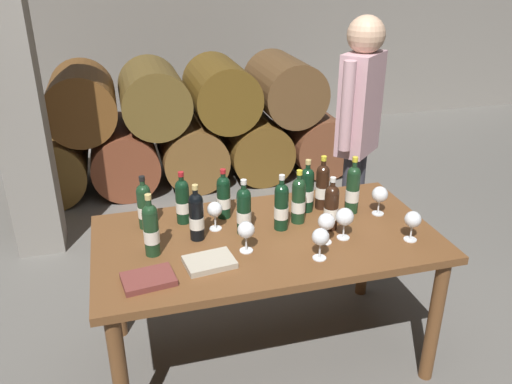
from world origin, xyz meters
The scene contains 27 objects.
ground_plane centered at (0.00, 0.00, 0.00)m, with size 14.00×14.00×0.00m, color #66635E.
cellar_back_wall centered at (0.00, 4.20, 1.40)m, with size 10.00×0.24×2.80m, color gray.
barrel_stack centered at (0.00, 2.60, 0.54)m, with size 3.12×0.90×1.15m.
stone_pillar centered at (-1.30, 1.60, 1.30)m, with size 0.32×0.32×2.60m, color gray.
dining_table centered at (0.00, 0.00, 0.67)m, with size 1.70×0.90×0.76m.
wine_bottle_0 centered at (0.20, 0.10, 0.89)m, with size 0.07×0.07×0.29m.
wine_bottle_1 centered at (-0.57, 0.25, 0.88)m, with size 0.07×0.07×0.28m.
wine_bottle_2 centered at (-0.34, 0.06, 0.89)m, with size 0.07×0.07×0.29m.
wine_bottle_3 centered at (-0.16, 0.26, 0.88)m, with size 0.07×0.07×0.27m.
wine_bottle_4 centered at (0.38, 0.22, 0.89)m, with size 0.07×0.07×0.30m.
wine_bottle_5 centered at (0.29, 0.21, 0.89)m, with size 0.07×0.07×0.30m.
wine_bottle_6 centered at (0.33, -0.02, 0.88)m, with size 0.07×0.07×0.28m.
wine_bottle_7 centered at (0.09, 0.05, 0.89)m, with size 0.07×0.07×0.30m.
wine_bottle_8 centered at (-0.38, 0.25, 0.88)m, with size 0.07×0.07×0.28m.
wine_bottle_9 centered at (0.52, 0.13, 0.90)m, with size 0.07×0.07×0.32m.
wine_bottle_10 centered at (-0.10, 0.06, 0.89)m, with size 0.07×0.07×0.29m.
wine_bottle_11 centered at (-0.56, -0.03, 0.89)m, with size 0.07×0.07×0.31m.
wine_glass_0 centered at (0.17, -0.27, 0.87)m, with size 0.08×0.08×0.15m.
wine_glass_1 centered at (-0.23, 0.13, 0.87)m, with size 0.08×0.08×0.15m.
wine_glass_2 centered at (0.65, 0.07, 0.87)m, with size 0.09×0.09×0.16m.
wine_glass_3 centered at (0.36, -0.13, 0.87)m, with size 0.09×0.09×0.16m.
wine_glass_4 centered at (0.67, -0.23, 0.87)m, with size 0.08×0.08×0.15m.
wine_glass_5 centered at (-0.14, -0.12, 0.87)m, with size 0.08×0.08×0.16m.
wine_glass_6 centered at (0.26, -0.14, 0.87)m, with size 0.08×0.08×0.16m.
tasting_notebook centered at (-0.61, -0.25, 0.77)m, with size 0.22×0.16×0.03m, color brown.
leather_ledger centered at (-0.33, -0.19, 0.77)m, with size 0.22×0.16×0.03m, color #B2A893.
sommelier_presenting centered at (0.84, 0.75, 1.04)m, with size 0.39×0.36×1.72m.
Camera 1 is at (-0.66, -2.20, 2.06)m, focal length 36.79 mm.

